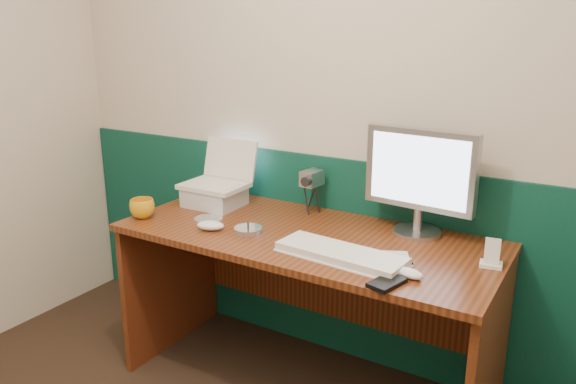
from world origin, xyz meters
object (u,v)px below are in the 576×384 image
Objects in this scene: laptop at (213,163)px; desk at (306,313)px; keyboard at (341,255)px; camcorder at (312,191)px; monitor at (420,181)px; mug at (142,208)px.

desk is at bearing -11.65° from laptop.
keyboard is at bearing -19.53° from laptop.
keyboard is (0.24, -0.17, 0.39)m from desk.
camcorder is (0.46, 0.15, -0.11)m from laptop.
laptop reaches higher than desk.
monitor reaches higher than camcorder.
keyboard is at bearing -43.65° from camcorder.
laptop is 2.66× the size of mug.
keyboard is at bearing -106.86° from monitor.
mug is at bearing -137.35° from camcorder.
keyboard is (-0.16, -0.40, -0.22)m from monitor.
monitor is at bearing 6.48° from laptop.
mug is (-0.74, -0.21, 0.42)m from desk.
mug is 0.52× the size of camcorder.
desk is at bearing -59.63° from camcorder.
mug is (-1.14, -0.44, -0.19)m from monitor.
desk is 5.41× the size of laptop.
mug is at bearing -153.97° from monitor.
mug is at bearing -164.49° from desk.
keyboard is (0.81, -0.27, -0.20)m from laptop.
laptop reaches higher than camcorder.
mug reaches higher than keyboard.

